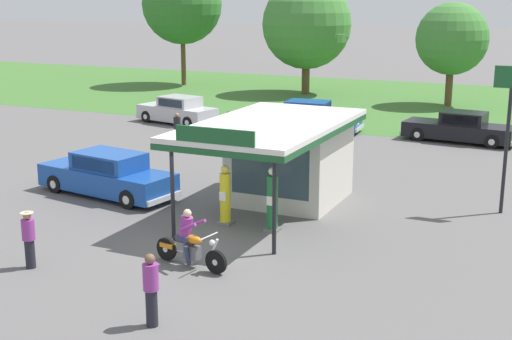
{
  "coord_description": "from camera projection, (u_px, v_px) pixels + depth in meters",
  "views": [
    {
      "loc": [
        9.21,
        -16.67,
        6.97
      ],
      "look_at": [
        -0.15,
        3.67,
        1.4
      ],
      "focal_mm": 49.08,
      "sensor_mm": 36.0,
      "label": 1
    }
  ],
  "objects": [
    {
      "name": "featured_classic_sedan",
      "position": [
        107.0,
        175.0,
        25.06
      ],
      "size": [
        5.7,
        2.58,
        1.59
      ],
      "color": "#19479E",
      "rests_on": "ground"
    },
    {
      "name": "motorcycle_with_rider",
      "position": [
        189.0,
        243.0,
        18.42
      ],
      "size": [
        2.32,
        0.75,
        1.58
      ],
      "color": "black",
      "rests_on": "ground"
    },
    {
      "name": "bystander_standing_back_lot",
      "position": [
        151.0,
        288.0,
        15.01
      ],
      "size": [
        0.34,
        0.34,
        1.67
      ],
      "color": "black",
      "rests_on": "ground"
    },
    {
      "name": "bystander_chatting_near_pumps",
      "position": [
        230.0,
        127.0,
        33.7
      ],
      "size": [
        0.35,
        0.35,
        1.61
      ],
      "color": "brown",
      "rests_on": "ground"
    },
    {
      "name": "parked_car_second_row_spare",
      "position": [
        312.0,
        117.0,
        37.2
      ],
      "size": [
        5.26,
        2.21,
        1.58
      ],
      "color": "#19479E",
      "rests_on": "ground"
    },
    {
      "name": "roadside_pole_sign",
      "position": [
        509.0,
        114.0,
        22.38
      ],
      "size": [
        1.1,
        0.12,
        4.84
      ],
      "color": "black",
      "rests_on": "ground"
    },
    {
      "name": "bystander_strolling_foreground",
      "position": [
        256.0,
        125.0,
        33.68
      ],
      "size": [
        0.38,
        0.38,
        1.72
      ],
      "color": "#2D3351",
      "rests_on": "ground"
    },
    {
      "name": "tree_oak_centre",
      "position": [
        452.0,
        39.0,
        44.82
      ],
      "size": [
        4.63,
        4.63,
        6.64
      ],
      "color": "brown",
      "rests_on": "ground"
    },
    {
      "name": "parked_car_back_row_left",
      "position": [
        460.0,
        128.0,
        34.33
      ],
      "size": [
        5.61,
        2.32,
        1.5
      ],
      "color": "black",
      "rests_on": "ground"
    },
    {
      "name": "tree_oak_far_left",
      "position": [
        182.0,
        4.0,
        54.98
      ],
      "size": [
        6.3,
        6.3,
        9.54
      ],
      "color": "brown",
      "rests_on": "ground"
    },
    {
      "name": "ground_plane",
      "position": [
        208.0,
        246.0,
        20.12
      ],
      "size": [
        300.0,
        300.0,
        0.0
      ],
      "primitive_type": "plane",
      "color": "#5B5959"
    },
    {
      "name": "service_station_kiosk",
      "position": [
        286.0,
        153.0,
        23.9
      ],
      "size": [
        4.15,
        7.66,
        3.5
      ],
      "color": "beige",
      "rests_on": "ground"
    },
    {
      "name": "parked_car_back_row_right",
      "position": [
        178.0,
        111.0,
        39.31
      ],
      "size": [
        5.14,
        2.76,
        1.54
      ],
      "color": "#B7B7BC",
      "rests_on": "ground"
    },
    {
      "name": "bystander_leaning_by_kiosk",
      "position": [
        177.0,
        128.0,
        33.71
      ],
      "size": [
        0.34,
        0.34,
        1.54
      ],
      "color": "black",
      "rests_on": "ground"
    },
    {
      "name": "tree_oak_left",
      "position": [
        309.0,
        26.0,
        50.09
      ],
      "size": [
        6.41,
        6.41,
        8.23
      ],
      "color": "brown",
      "rests_on": "ground"
    },
    {
      "name": "bystander_admiring_sedan",
      "position": [
        29.0,
        238.0,
        18.29
      ],
      "size": [
        0.34,
        0.34,
        1.55
      ],
      "color": "black",
      "rests_on": "ground"
    },
    {
      "name": "gas_pump_offside",
      "position": [
        272.0,
        202.0,
        21.14
      ],
      "size": [
        0.44,
        0.44,
        2.01
      ],
      "color": "slate",
      "rests_on": "ground"
    },
    {
      "name": "gas_pump_nearside",
      "position": [
        225.0,
        197.0,
        21.8
      ],
      "size": [
        0.44,
        0.44,
        1.92
      ],
      "color": "slate",
      "rests_on": "ground"
    },
    {
      "name": "grass_verge_strip",
      "position": [
        423.0,
        104.0,
        46.56
      ],
      "size": [
        120.0,
        24.0,
        0.01
      ],
      "primitive_type": "cube",
      "color": "#3D6B2D",
      "rests_on": "ground"
    }
  ]
}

